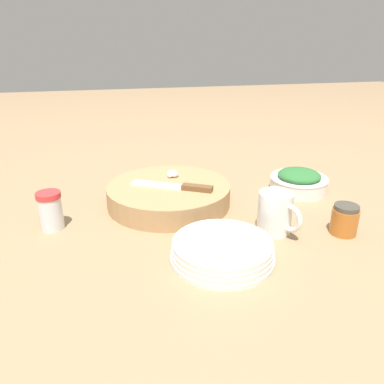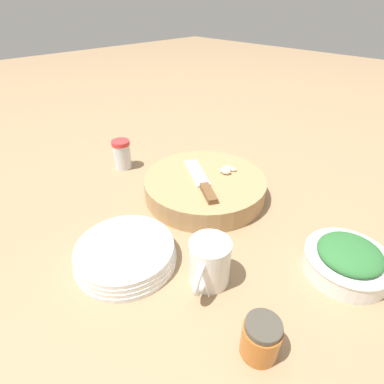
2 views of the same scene
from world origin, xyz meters
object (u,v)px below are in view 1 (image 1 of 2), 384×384
(cutting_board, at_px, (169,195))
(spice_jar, at_px, (51,210))
(herb_bowl, at_px, (299,181))
(chef_knife, at_px, (177,186))
(coffee_mug, at_px, (276,213))
(plate_stack, at_px, (222,251))
(honey_jar, at_px, (345,220))
(garlic_cloves, at_px, (172,174))

(cutting_board, height_order, spice_jar, spice_jar)
(herb_bowl, bearing_deg, spice_jar, 6.24)
(chef_knife, height_order, coffee_mug, coffee_mug)
(cutting_board, bearing_deg, coffee_mug, 134.94)
(plate_stack, xyz_separation_m, honey_jar, (-0.29, -0.04, 0.01))
(coffee_mug, bearing_deg, cutting_board, -45.06)
(chef_knife, relative_size, herb_bowl, 1.24)
(herb_bowl, xyz_separation_m, honey_jar, (0.02, 0.25, 0.00))
(garlic_cloves, height_order, spice_jar, spice_jar)
(herb_bowl, height_order, plate_stack, herb_bowl)
(cutting_board, bearing_deg, garlic_cloves, -109.86)
(herb_bowl, distance_m, coffee_mug, 0.26)
(garlic_cloves, relative_size, plate_stack, 0.24)
(garlic_cloves, xyz_separation_m, coffee_mug, (-0.18, 0.26, -0.02))
(chef_knife, height_order, plate_stack, chef_knife)
(cutting_board, relative_size, garlic_cloves, 6.43)
(garlic_cloves, bearing_deg, cutting_board, 70.14)
(garlic_cloves, height_order, honey_jar, garlic_cloves)
(plate_stack, bearing_deg, spice_jar, -32.88)
(cutting_board, bearing_deg, herb_bowl, -179.54)
(chef_knife, relative_size, spice_jar, 2.25)
(herb_bowl, relative_size, plate_stack, 0.79)
(chef_knife, bearing_deg, cutting_board, 60.17)
(cutting_board, distance_m, chef_knife, 0.04)
(spice_jar, relative_size, honey_jar, 1.30)
(herb_bowl, distance_m, spice_jar, 0.65)
(garlic_cloves, height_order, plate_stack, garlic_cloves)
(cutting_board, xyz_separation_m, spice_jar, (0.28, 0.07, 0.02))
(cutting_board, height_order, garlic_cloves, garlic_cloves)
(garlic_cloves, xyz_separation_m, spice_jar, (0.30, 0.13, -0.02))
(coffee_mug, xyz_separation_m, honey_jar, (-0.14, 0.04, -0.01))
(plate_stack, bearing_deg, garlic_cloves, -84.81)
(spice_jar, distance_m, honey_jar, 0.64)
(cutting_board, distance_m, plate_stack, 0.29)
(garlic_cloves, height_order, coffee_mug, coffee_mug)
(garlic_cloves, distance_m, spice_jar, 0.33)
(coffee_mug, relative_size, plate_stack, 0.53)
(honey_jar, bearing_deg, plate_stack, 7.47)
(cutting_board, distance_m, honey_jar, 0.42)
(coffee_mug, bearing_deg, chef_knife, -43.32)
(plate_stack, distance_m, honey_jar, 0.29)
(plate_stack, height_order, honey_jar, honey_jar)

